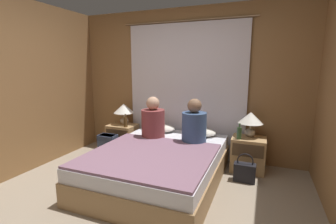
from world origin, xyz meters
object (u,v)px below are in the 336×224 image
at_px(bed, 160,165).
at_px(backpack_on_floor, 108,146).
at_px(handbag_on_floor, 245,172).
at_px(nightstand_left, 123,138).
at_px(person_right_in_bed, 194,125).
at_px(lamp_right, 251,119).
at_px(beer_bottle_on_right_stand, 239,133).
at_px(lamp_left, 124,110).
at_px(pillow_right, 200,132).
at_px(beer_bottle_on_left_stand, 126,122).
at_px(person_left_in_bed, 153,121).
at_px(pillow_left, 160,128).
at_px(nightstand_right, 248,154).

height_order(bed, backpack_on_floor, bed).
bearing_deg(handbag_on_floor, nightstand_left, 169.77).
height_order(bed, person_right_in_bed, person_right_in_bed).
relative_size(lamp_right, beer_bottle_on_right_stand, 1.62).
bearing_deg(handbag_on_floor, lamp_left, 167.95).
xyz_separation_m(bed, person_right_in_bed, (0.35, 0.44, 0.50)).
height_order(bed, pillow_right, pillow_right).
bearing_deg(beer_bottle_on_right_stand, lamp_right, 54.11).
height_order(bed, lamp_right, lamp_right).
xyz_separation_m(bed, beer_bottle_on_left_stand, (-0.95, 0.70, 0.37)).
distance_m(lamp_left, person_left_in_bed, 0.91).
relative_size(bed, beer_bottle_on_right_stand, 8.90).
height_order(pillow_right, backpack_on_floor, pillow_right).
bearing_deg(lamp_right, bed, -141.11).
height_order(beer_bottle_on_right_stand, handbag_on_floor, beer_bottle_on_right_stand).
distance_m(pillow_left, person_left_in_bed, 0.43).
relative_size(lamp_left, beer_bottle_on_left_stand, 1.64).
bearing_deg(beer_bottle_on_right_stand, pillow_right, 168.43).
bearing_deg(beer_bottle_on_left_stand, nightstand_left, 141.23).
height_order(lamp_left, lamp_right, same).
distance_m(nightstand_right, person_left_in_bed, 1.52).
bearing_deg(bed, beer_bottle_on_left_stand, 143.81).
distance_m(lamp_left, pillow_left, 0.80).
distance_m(nightstand_right, handbag_on_floor, 0.41).
relative_size(beer_bottle_on_left_stand, handbag_on_floor, 0.57).
xyz_separation_m(nightstand_right, beer_bottle_on_left_stand, (-2.05, -0.12, 0.34)).
relative_size(bed, pillow_right, 4.04).
relative_size(person_left_in_bed, backpack_on_floor, 1.51).
relative_size(lamp_left, person_left_in_bed, 0.59).
bearing_deg(person_left_in_bed, beer_bottle_on_right_stand, 11.37).
height_order(nightstand_right, handbag_on_floor, nightstand_right).
bearing_deg(lamp_right, handbag_on_floor, -91.58).
relative_size(lamp_left, pillow_left, 0.74).
xyz_separation_m(lamp_right, beer_bottle_on_left_stand, (-2.05, -0.19, -0.18)).
bearing_deg(nightstand_left, person_right_in_bed, -14.33).
bearing_deg(handbag_on_floor, pillow_left, 164.24).
height_order(lamp_right, pillow_right, lamp_right).
distance_m(lamp_left, lamp_right, 2.19).
height_order(pillow_left, beer_bottle_on_right_stand, beer_bottle_on_right_stand).
height_order(pillow_left, handbag_on_floor, pillow_left).
height_order(pillow_left, person_right_in_bed, person_right_in_bed).
xyz_separation_m(pillow_left, handbag_on_floor, (1.43, -0.40, -0.38)).
relative_size(pillow_right, person_left_in_bed, 0.80).
distance_m(lamp_right, backpack_on_floor, 2.34).
xyz_separation_m(lamp_right, person_right_in_bed, (-0.74, -0.44, -0.05)).
bearing_deg(person_right_in_bed, handbag_on_floor, -1.83).
bearing_deg(bed, beer_bottle_on_right_stand, 35.95).
height_order(pillow_right, handbag_on_floor, pillow_right).
bearing_deg(beer_bottle_on_left_stand, bed, -36.19).
height_order(lamp_left, pillow_right, lamp_left).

